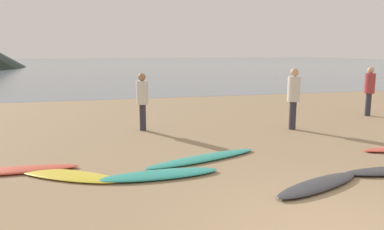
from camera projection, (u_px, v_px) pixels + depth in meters
name	position (u px, v px, depth m)	size (l,w,h in m)	color
ground_plane	(172.00, 115.00, 13.99)	(120.00, 120.00, 0.20)	#997C5B
ocean_water	(108.00, 64.00, 65.58)	(140.00, 100.00, 0.01)	slate
surfboard_0	(14.00, 170.00, 7.02)	(2.35, 0.45, 0.08)	#D84C38
surfboard_1	(68.00, 175.00, 6.77)	(2.16, 0.55, 0.07)	yellow
surfboard_2	(160.00, 175.00, 6.77)	(2.19, 0.53, 0.09)	teal
surfboard_3	(203.00, 158.00, 7.82)	(2.68, 0.45, 0.08)	teal
surfboard_4	(319.00, 185.00, 6.25)	(2.01, 0.47, 0.10)	#333338
person_0	(370.00, 87.00, 12.98)	(0.35, 0.35, 1.71)	#2D2D38
person_1	(294.00, 94.00, 10.72)	(0.36, 0.36, 1.77)	#2D2D38
person_2	(142.00, 97.00, 10.59)	(0.33, 0.33, 1.64)	#2D2D38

